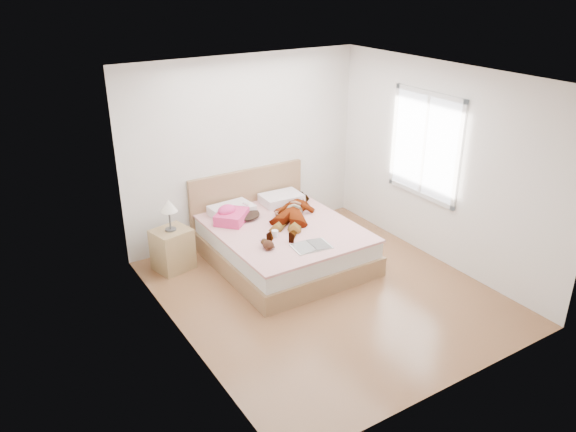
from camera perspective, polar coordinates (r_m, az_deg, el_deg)
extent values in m
plane|color=#54331A|center=(6.93, 3.77, -7.73)|extent=(4.00, 4.00, 0.00)
imported|color=white|center=(7.59, 0.46, 0.51)|extent=(1.46, 1.50, 0.21)
ellipsoid|color=black|center=(7.72, -4.91, 0.33)|extent=(0.64, 0.71, 0.09)
cube|color=silver|center=(7.65, -4.31, 1.22)|extent=(0.09, 0.09, 0.05)
plane|color=white|center=(5.99, 4.45, 13.95)|extent=(4.00, 4.00, 0.00)
plane|color=silver|center=(7.95, -4.43, 6.81)|extent=(3.60, 0.00, 3.60)
plane|color=silver|center=(5.03, 17.58, -4.92)|extent=(3.60, 0.00, 3.60)
plane|color=beige|center=(5.56, -11.14, -1.36)|extent=(0.00, 4.00, 4.00)
plane|color=white|center=(7.49, 15.35, 4.93)|extent=(0.00, 4.00, 4.00)
cube|color=white|center=(7.61, 13.75, 6.98)|extent=(0.02, 1.10, 1.30)
cube|color=silver|center=(7.24, 16.98, 5.75)|extent=(0.04, 0.06, 1.42)
cube|color=silver|center=(8.01, 10.82, 8.07)|extent=(0.04, 0.06, 1.42)
cube|color=silver|center=(7.83, 13.27, 2.22)|extent=(0.04, 1.22, 0.06)
cube|color=silver|center=(7.45, 14.27, 11.98)|extent=(0.04, 1.22, 0.06)
cube|color=silver|center=(7.61, 13.73, 6.97)|extent=(0.03, 0.04, 1.30)
cube|color=olive|center=(7.55, -0.40, -3.69)|extent=(1.78, 2.08, 0.26)
cube|color=silver|center=(7.44, -0.41, -2.06)|extent=(1.70, 2.00, 0.22)
cube|color=silver|center=(7.39, -0.41, -1.19)|extent=(1.74, 2.04, 0.03)
cube|color=brown|center=(8.19, -4.13, 1.39)|extent=(1.80, 0.07, 1.00)
cube|color=white|center=(7.76, -5.73, 0.60)|extent=(0.61, 0.44, 0.13)
cube|color=white|center=(8.11, -0.68, 1.79)|extent=(0.60, 0.43, 0.13)
cube|color=#FF459A|center=(7.53, -5.74, -0.08)|extent=(0.57, 0.57, 0.15)
ellipsoid|color=#D83A69|center=(7.51, -6.26, 0.61)|extent=(0.32, 0.29, 0.13)
cube|color=white|center=(6.86, 2.38, -3.11)|extent=(0.49, 0.36, 0.01)
cube|color=white|center=(6.81, 1.49, -3.22)|extent=(0.26, 0.33, 0.02)
cube|color=#2A2A2A|center=(6.90, 3.26, -2.84)|extent=(0.26, 0.33, 0.02)
cylinder|color=white|center=(7.09, -1.34, -1.81)|extent=(0.11, 0.11, 0.09)
torus|color=white|center=(7.12, -1.15, -1.67)|extent=(0.06, 0.04, 0.06)
cylinder|color=black|center=(7.07, -1.35, -1.55)|extent=(0.09, 0.09, 0.00)
ellipsoid|color=black|center=(6.78, -2.01, -2.95)|extent=(0.15, 0.17, 0.11)
ellipsoid|color=#F8EACE|center=(6.77, -1.95, -2.93)|extent=(0.08, 0.09, 0.06)
sphere|color=black|center=(6.84, -2.44, -2.64)|extent=(0.09, 0.09, 0.09)
sphere|color=pink|center=(6.83, -2.79, -2.50)|extent=(0.03, 0.03, 0.03)
sphere|color=pink|center=(6.86, -2.37, -2.36)|extent=(0.03, 0.03, 0.03)
ellipsoid|color=#331A0E|center=(6.74, -2.16, -3.38)|extent=(0.04, 0.05, 0.03)
ellipsoid|color=black|center=(6.79, -1.50, -3.14)|extent=(0.04, 0.05, 0.03)
cube|color=olive|center=(7.46, -11.65, -3.33)|extent=(0.53, 0.49, 0.55)
cylinder|color=#464646|center=(7.34, -11.83, -1.34)|extent=(0.17, 0.17, 0.02)
cylinder|color=#535353|center=(7.28, -11.92, -0.33)|extent=(0.03, 0.03, 0.28)
cone|color=white|center=(7.20, -12.05, 1.06)|extent=(0.27, 0.27, 0.16)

